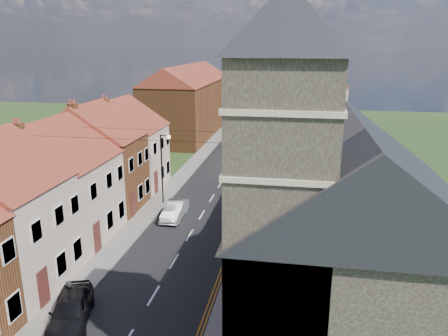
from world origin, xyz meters
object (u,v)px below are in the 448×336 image
(lamppost, at_px, (163,164))
(pedestrian_left, at_px, (70,296))
(pedestrian_right, at_px, (264,212))
(car_distant, at_px, (244,122))
(car_mid, at_px, (175,210))
(car_near, at_px, (71,309))
(church, at_px, (339,229))

(lamppost, height_order, pedestrian_left, lamppost)
(pedestrian_left, height_order, pedestrian_right, pedestrian_right)
(lamppost, bearing_deg, pedestrian_right, -18.36)
(car_distant, bearing_deg, lamppost, -98.90)
(car_mid, distance_m, pedestrian_left, 13.25)
(car_near, distance_m, car_distant, 56.23)
(car_distant, relative_size, pedestrian_right, 2.31)
(car_near, xyz_separation_m, car_distant, (1.16, 56.21, -0.22))
(car_mid, bearing_deg, church, -50.96)
(lamppost, height_order, car_distant, lamppost)
(lamppost, xyz_separation_m, pedestrian_right, (8.91, -2.96, -2.57))
(lamppost, relative_size, pedestrian_left, 3.84)
(car_distant, relative_size, pedestrian_left, 2.52)
(car_distant, bearing_deg, car_mid, -96.22)
(car_near, bearing_deg, car_mid, 66.71)
(car_distant, bearing_deg, pedestrian_left, -98.03)
(lamppost, bearing_deg, pedestrian_left, -89.60)
(car_mid, xyz_separation_m, pedestrian_left, (-1.73, -13.13, 0.24))
(church, relative_size, car_distant, 3.86)
(car_near, bearing_deg, church, -16.65)
(church, bearing_deg, car_mid, 129.63)
(church, bearing_deg, pedestrian_right, 107.25)
(lamppost, relative_size, car_mid, 1.49)
(pedestrian_right, bearing_deg, car_near, 74.24)
(car_mid, bearing_deg, car_distant, 89.52)
(pedestrian_left, bearing_deg, pedestrian_right, 50.61)
(church, bearing_deg, lamppost, 128.30)
(car_mid, relative_size, pedestrian_right, 2.37)
(lamppost, bearing_deg, car_near, -87.94)
(church, xyz_separation_m, car_distant, (-11.40, 55.86, -5.33))
(lamppost, relative_size, car_near, 1.33)
(lamppost, distance_m, car_near, 17.27)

